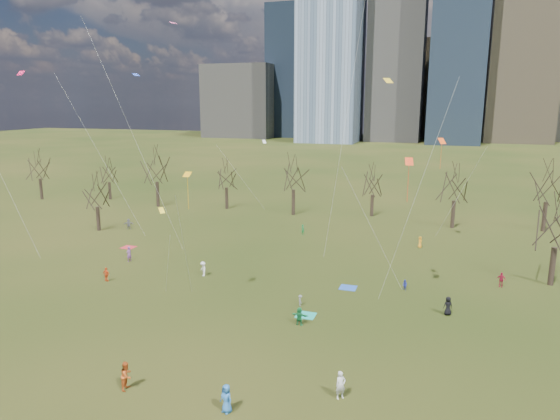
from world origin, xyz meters
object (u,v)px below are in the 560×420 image
(blanket_teal, at_px, (306,315))
(person_4, at_px, (106,274))
(person_2, at_px, (127,375))
(blanket_navy, at_px, (348,288))
(person_0, at_px, (226,399))
(person_1, at_px, (341,385))
(blanket_crimson, at_px, (128,247))

(blanket_teal, bearing_deg, person_4, 175.55)
(person_2, height_order, person_4, person_2)
(blanket_teal, height_order, blanket_navy, same)
(person_0, bearing_deg, person_4, 164.90)
(blanket_navy, relative_size, person_4, 1.10)
(person_2, bearing_deg, person_4, 34.03)
(blanket_navy, xyz_separation_m, person_1, (2.97, -18.38, 0.86))
(person_1, height_order, person_2, person_2)
(blanket_teal, relative_size, blanket_navy, 1.00)
(person_1, relative_size, person_2, 0.95)
(person_0, xyz_separation_m, person_4, (-20.30, 16.00, -0.14))
(blanket_crimson, bearing_deg, person_4, -65.16)
(blanket_teal, height_order, person_0, person_0)
(person_0, bearing_deg, blanket_crimson, 156.45)
(blanket_crimson, bearing_deg, person_2, -55.29)
(blanket_teal, height_order, person_1, person_1)
(blanket_crimson, distance_m, person_0, 36.95)
(blanket_teal, bearing_deg, person_0, -93.23)
(person_0, height_order, person_1, person_1)
(person_1, bearing_deg, blanket_navy, 60.36)
(blanket_navy, height_order, blanket_crimson, same)
(blanket_navy, xyz_separation_m, person_2, (-9.89, -21.55, 0.91))
(person_2, bearing_deg, blanket_crimson, 28.33)
(blanket_crimson, relative_size, person_1, 0.91)
(blanket_crimson, height_order, person_0, person_0)
(blanket_crimson, relative_size, person_0, 0.92)
(person_1, bearing_deg, blanket_teal, 76.45)
(person_4, bearing_deg, person_0, 149.16)
(blanket_teal, relative_size, person_2, 0.87)
(person_0, xyz_separation_m, person_2, (-6.88, 0.25, 0.05))
(blanket_navy, distance_m, person_0, 22.02)
(person_0, height_order, person_4, person_0)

